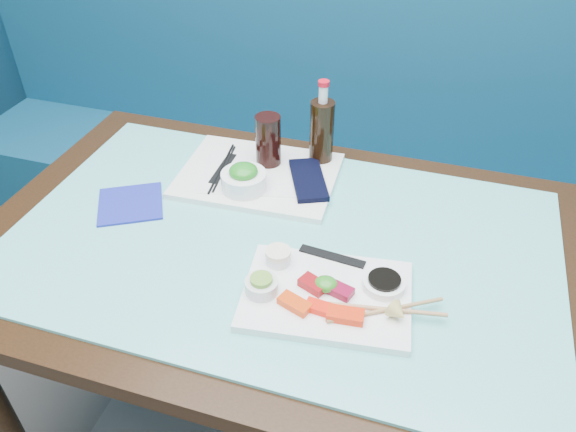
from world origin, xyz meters
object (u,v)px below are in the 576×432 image
(dining_table, at_px, (281,269))
(seaweed_bowl, at_px, (244,181))
(blue_napkin, at_px, (130,204))
(sashimi_plate, at_px, (327,295))
(cola_bottle_body, at_px, (322,134))
(booth_bench, at_px, (349,179))
(serving_tray, at_px, (258,175))
(cola_glass, at_px, (268,140))

(dining_table, relative_size, seaweed_bowl, 12.39)
(blue_napkin, bearing_deg, dining_table, -2.34)
(sashimi_plate, bearing_deg, cola_bottle_body, 98.96)
(booth_bench, bearing_deg, serving_tray, -101.98)
(blue_napkin, bearing_deg, cola_glass, 43.89)
(seaweed_bowl, distance_m, cola_glass, 0.14)
(sashimi_plate, bearing_deg, booth_bench, 91.13)
(dining_table, relative_size, sashimi_plate, 4.21)
(sashimi_plate, distance_m, seaweed_bowl, 0.41)
(booth_bench, distance_m, blue_napkin, 0.99)
(dining_table, distance_m, serving_tray, 0.27)
(serving_tray, xyz_separation_m, cola_glass, (0.01, 0.05, 0.08))
(cola_bottle_body, xyz_separation_m, blue_napkin, (-0.40, -0.32, -0.09))
(sashimi_plate, relative_size, seaweed_bowl, 2.94)
(dining_table, distance_m, blue_napkin, 0.40)
(serving_tray, bearing_deg, blue_napkin, -144.35)
(sashimi_plate, distance_m, cola_bottle_body, 0.51)
(serving_tray, distance_m, blue_napkin, 0.33)
(booth_bench, xyz_separation_m, cola_glass, (-0.12, -0.56, 0.47))
(seaweed_bowl, distance_m, blue_napkin, 0.28)
(sashimi_plate, height_order, blue_napkin, sashimi_plate)
(booth_bench, bearing_deg, dining_table, -90.00)
(dining_table, distance_m, seaweed_bowl, 0.24)
(booth_bench, xyz_separation_m, blue_napkin, (-0.39, -0.82, 0.39))
(serving_tray, height_order, cola_bottle_body, cola_bottle_body)
(booth_bench, distance_m, sashimi_plate, 1.07)
(cola_glass, xyz_separation_m, cola_bottle_body, (0.13, 0.06, 0.01))
(sashimi_plate, relative_size, cola_glass, 2.43)
(booth_bench, bearing_deg, cola_bottle_body, -89.48)
(sashimi_plate, height_order, cola_glass, cola_glass)
(seaweed_bowl, bearing_deg, dining_table, -45.71)
(dining_table, bearing_deg, blue_napkin, 177.66)
(booth_bench, height_order, seaweed_bowl, booth_bench)
(seaweed_bowl, relative_size, blue_napkin, 0.74)
(seaweed_bowl, bearing_deg, blue_napkin, -152.63)
(cola_glass, bearing_deg, serving_tray, -100.30)
(dining_table, bearing_deg, serving_tray, 120.85)
(sashimi_plate, xyz_separation_m, seaweed_bowl, (-0.29, 0.29, 0.03))
(dining_table, distance_m, cola_glass, 0.35)
(dining_table, height_order, cola_glass, cola_glass)
(booth_bench, height_order, serving_tray, booth_bench)
(dining_table, xyz_separation_m, cola_bottle_body, (0.00, 0.34, 0.18))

